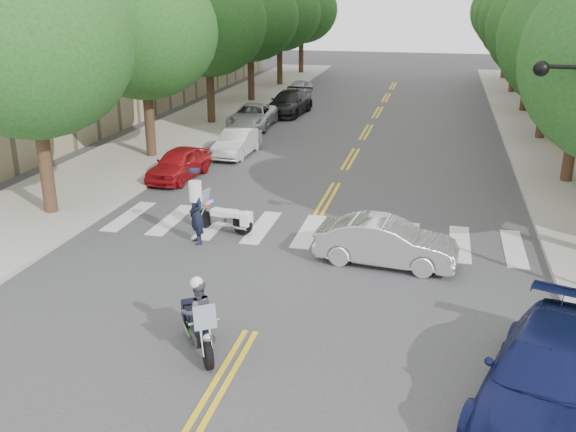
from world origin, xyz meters
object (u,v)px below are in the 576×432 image
(motorcycle_parked, at_px, (228,218))
(convertible, at_px, (386,242))
(officer_standing, at_px, (196,214))
(motorcycle_police, at_px, (198,316))
(sedan_blue, at_px, (549,376))

(motorcycle_parked, relative_size, convertible, 0.52)
(officer_standing, bearing_deg, convertible, 47.08)
(motorcycle_police, height_order, sedan_blue, motorcycle_police)
(officer_standing, height_order, sedan_blue, officer_standing)
(motorcycle_police, distance_m, motorcycle_parked, 6.95)
(motorcycle_parked, distance_m, sedan_blue, 11.23)
(convertible, bearing_deg, motorcycle_police, 153.41)
(convertible, bearing_deg, officer_standing, 93.18)
(convertible, relative_size, sedan_blue, 0.77)
(motorcycle_parked, xyz_separation_m, officer_standing, (-0.61, -1.08, 0.47))
(officer_standing, xyz_separation_m, sedan_blue, (9.07, -6.30, -0.19))
(sedan_blue, bearing_deg, officer_standing, 163.80)
(officer_standing, height_order, convertible, officer_standing)
(motorcycle_police, xyz_separation_m, sedan_blue, (6.86, -0.62, -0.02))
(motorcycle_police, relative_size, convertible, 0.48)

